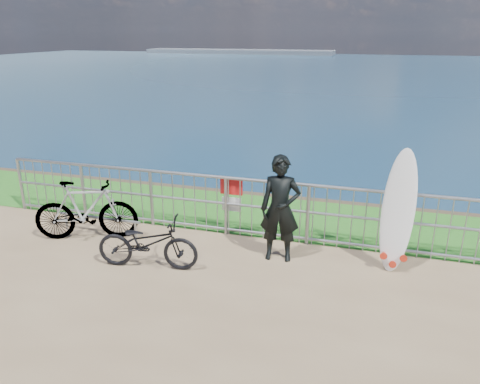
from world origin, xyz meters
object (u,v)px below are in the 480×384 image
(bicycle_far, at_px, (86,210))
(bicycle_near, at_px, (147,243))
(surfer, at_px, (280,209))
(surfboard, at_px, (398,215))

(bicycle_far, bearing_deg, bicycle_near, -134.09)
(surfer, relative_size, bicycle_near, 1.09)
(surfer, distance_m, bicycle_near, 2.18)
(bicycle_near, bearing_deg, surfboard, -82.26)
(surfer, xyz_separation_m, bicycle_near, (-1.93, -0.90, -0.46))
(surfboard, distance_m, bicycle_far, 5.32)
(surfboard, bearing_deg, surfer, -173.14)
(surfboard, relative_size, bicycle_far, 1.06)
(surfer, bearing_deg, surfboard, 0.27)
(surfboard, relative_size, bicycle_near, 1.19)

